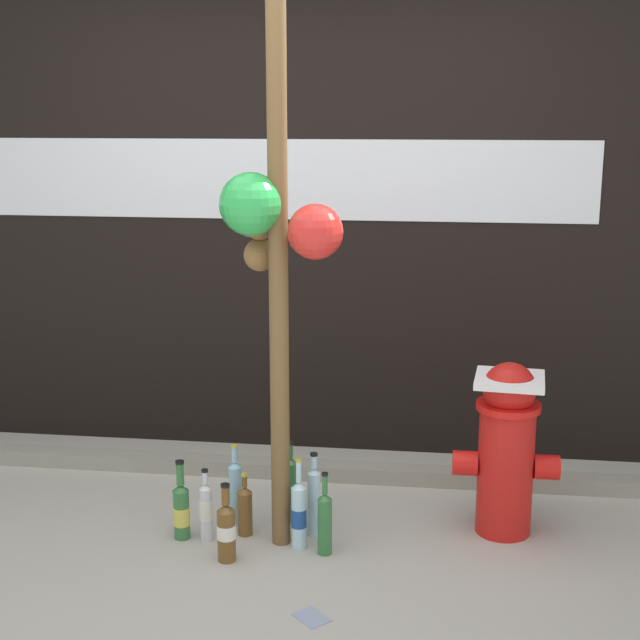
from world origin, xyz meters
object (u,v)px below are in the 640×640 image
(bottle_3, at_px, (245,509))
(bottle_6, at_px, (290,487))
(fire_hydrant, at_px, (507,445))
(bottle_5, at_px, (325,522))
(bottle_4, at_px, (226,530))
(bottle_0, at_px, (314,500))
(bottle_1, at_px, (299,514))
(memorial_post, at_px, (273,156))
(bottle_8, at_px, (206,510))
(bottle_2, at_px, (181,510))
(bottle_7, at_px, (235,492))

(bottle_3, xyz_separation_m, bottle_6, (0.18, 0.16, 0.05))
(fire_hydrant, bearing_deg, bottle_5, -157.92)
(bottle_4, relative_size, bottle_6, 0.89)
(bottle_0, bearing_deg, bottle_1, -111.16)
(bottle_3, relative_size, bottle_5, 0.79)
(memorial_post, distance_m, bottle_6, 1.53)
(memorial_post, distance_m, bottle_4, 1.56)
(bottle_8, bearing_deg, memorial_post, 2.66)
(bottle_5, bearing_deg, bottle_4, -164.11)
(bottle_3, bearing_deg, bottle_2, -165.53)
(bottle_2, height_order, bottle_8, bottle_2)
(bottle_0, xyz_separation_m, bottle_4, (-0.33, -0.28, -0.03))
(bottle_0, height_order, bottle_3, bottle_0)
(memorial_post, relative_size, bottle_7, 7.61)
(bottle_2, bearing_deg, bottle_8, -0.92)
(memorial_post, distance_m, bottle_8, 1.57)
(fire_hydrant, bearing_deg, memorial_post, -166.47)
(bottle_2, xyz_separation_m, bottle_6, (0.45, 0.23, 0.03))
(memorial_post, bearing_deg, bottle_7, 146.63)
(memorial_post, height_order, bottle_3, memorial_post)
(bottle_2, height_order, bottle_3, bottle_2)
(bottle_4, bearing_deg, bottle_3, 83.81)
(memorial_post, distance_m, bottle_3, 1.57)
(bottle_5, bearing_deg, bottle_1, 161.39)
(memorial_post, distance_m, bottle_2, 1.60)
(fire_hydrant, xyz_separation_m, bottle_4, (-1.17, -0.43, -0.27))
(bottle_0, distance_m, bottle_7, 0.37)
(bottle_4, height_order, bottle_5, bottle_5)
(fire_hydrant, relative_size, bottle_2, 2.17)
(bottle_3, distance_m, bottle_8, 0.18)
(bottle_0, bearing_deg, bottle_6, 134.90)
(bottle_2, bearing_deg, bottle_7, 36.94)
(bottle_7, bearing_deg, bottle_8, -121.45)
(bottle_6, bearing_deg, bottle_1, -72.59)
(memorial_post, bearing_deg, bottle_5, -18.77)
(bottle_6, bearing_deg, bottle_7, -162.76)
(memorial_post, relative_size, bottle_1, 7.25)
(memorial_post, xyz_separation_m, bottle_6, (0.02, 0.22, -1.51))
(bottle_6, relative_size, bottle_7, 1.00)
(bottle_2, relative_size, bottle_3, 1.25)
(bottle_0, xyz_separation_m, bottle_8, (-0.47, -0.10, -0.03))
(bottle_4, xyz_separation_m, bottle_6, (0.21, 0.41, 0.03))
(bottle_5, bearing_deg, bottle_6, 123.92)
(bottle_6, height_order, bottle_8, bottle_6)
(fire_hydrant, height_order, bottle_5, fire_hydrant)
(bottle_1, distance_m, bottle_3, 0.28)
(bottle_3, bearing_deg, bottle_4, -96.19)
(fire_hydrant, relative_size, bottle_6, 2.03)
(bottle_1, distance_m, bottle_6, 0.27)
(bottle_1, bearing_deg, bottle_3, 160.36)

